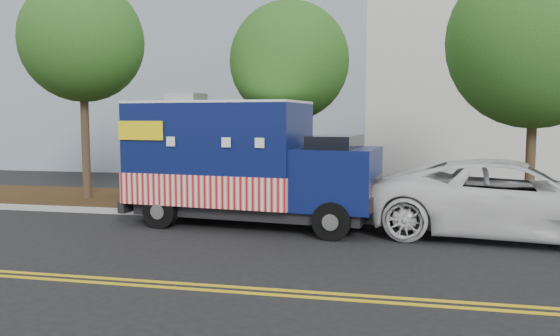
# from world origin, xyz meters

# --- Properties ---
(ground) EXTENTS (120.00, 120.00, 0.00)m
(ground) POSITION_xyz_m (0.00, 0.00, 0.00)
(ground) COLOR black
(ground) RESTS_ON ground
(curb) EXTENTS (120.00, 0.18, 0.15)m
(curb) POSITION_xyz_m (0.00, 1.40, 0.07)
(curb) COLOR #9E9E99
(curb) RESTS_ON ground
(mulch_strip) EXTENTS (120.00, 4.00, 0.15)m
(mulch_strip) POSITION_xyz_m (0.00, 3.50, 0.07)
(mulch_strip) COLOR black
(mulch_strip) RESTS_ON ground
(centerline_near) EXTENTS (120.00, 0.10, 0.01)m
(centerline_near) POSITION_xyz_m (0.00, -4.45, 0.01)
(centerline_near) COLOR gold
(centerline_near) RESTS_ON ground
(centerline_far) EXTENTS (120.00, 0.10, 0.01)m
(centerline_far) POSITION_xyz_m (0.00, -4.70, 0.01)
(centerline_far) COLOR gold
(centerline_far) RESTS_ON ground
(tree_a) EXTENTS (3.86, 3.86, 7.12)m
(tree_a) POSITION_xyz_m (-6.44, 3.07, 5.17)
(tree_a) COLOR #38281C
(tree_a) RESTS_ON ground
(tree_b) EXTENTS (3.55, 3.55, 6.21)m
(tree_b) POSITION_xyz_m (0.22, 3.29, 4.42)
(tree_b) COLOR #38281C
(tree_b) RESTS_ON ground
(tree_c) EXTENTS (4.69, 4.69, 7.15)m
(tree_c) POSITION_xyz_m (6.97, 3.13, 4.80)
(tree_c) COLOR #38281C
(tree_c) RESTS_ON ground
(sign_post) EXTENTS (0.06, 0.06, 2.40)m
(sign_post) POSITION_xyz_m (-0.97, 1.56, 1.20)
(sign_post) COLOR #473828
(sign_post) RESTS_ON ground
(food_truck) EXTENTS (6.67, 3.06, 3.40)m
(food_truck) POSITION_xyz_m (-0.57, 0.65, 1.54)
(food_truck) COLOR black
(food_truck) RESTS_ON ground
(white_car) EXTENTS (6.83, 3.86, 1.80)m
(white_car) POSITION_xyz_m (6.02, 0.48, 0.90)
(white_car) COLOR silver
(white_car) RESTS_ON ground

